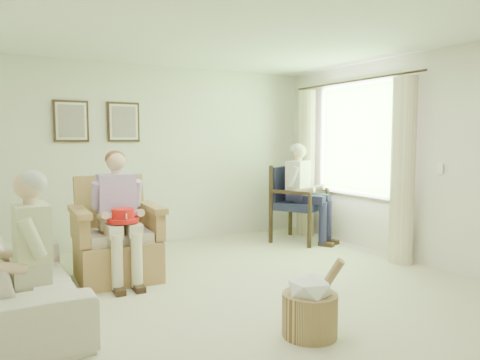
{
  "coord_description": "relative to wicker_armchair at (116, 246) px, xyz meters",
  "views": [
    {
      "loc": [
        -2.23,
        -3.83,
        1.56
      ],
      "look_at": [
        0.52,
        1.1,
        1.05
      ],
      "focal_mm": 35.0,
      "sensor_mm": 36.0,
      "label": 1
    }
  ],
  "objects": [
    {
      "name": "person_wicker",
      "position": [
        -0.0,
        -0.15,
        0.47
      ],
      "size": [
        0.4,
        0.63,
        1.39
      ],
      "rotation": [
        0.0,
        0.0,
        -0.04
      ],
      "color": "beige",
      "rests_on": "ground"
    },
    {
      "name": "window",
      "position": [
        3.41,
        -0.1,
        1.23
      ],
      "size": [
        0.13,
        2.5,
        1.63
      ],
      "color": "#2D6B23",
      "rests_on": "right_wall"
    },
    {
      "name": "right_wall",
      "position": [
        3.45,
        -1.3,
        0.94
      ],
      "size": [
        0.04,
        5.5,
        2.6
      ],
      "primitive_type": "cube",
      "color": "silver",
      "rests_on": "ground"
    },
    {
      "name": "floor",
      "position": [
        0.95,
        -1.3,
        -0.36
      ],
      "size": [
        5.5,
        5.5,
        0.0
      ],
      "primitive_type": "plane",
      "color": "beige",
      "rests_on": "ground"
    },
    {
      "name": "red_hat",
      "position": [
        -0.01,
        -0.35,
        0.38
      ],
      "size": [
        0.32,
        0.32,
        0.14
      ],
      "color": "red",
      "rests_on": "person_wicker"
    },
    {
      "name": "hatbox",
      "position": [
        0.94,
        -2.28,
        -0.11
      ],
      "size": [
        0.51,
        0.51,
        0.64
      ],
      "color": "tan",
      "rests_on": "ground"
    },
    {
      "name": "framed_print_right",
      "position": [
        0.5,
        1.41,
        1.42
      ],
      "size": [
        0.45,
        0.05,
        0.55
      ],
      "color": "#382114",
      "rests_on": "back_wall"
    },
    {
      "name": "person_dark",
      "position": [
        2.9,
        0.45,
        0.51
      ],
      "size": [
        0.4,
        0.63,
        1.45
      ],
      "rotation": [
        0.0,
        0.0,
        0.5
      ],
      "color": "#1D1B3D",
      "rests_on": "ground"
    },
    {
      "name": "sofa",
      "position": [
        -1.0,
        -0.73,
        -0.04
      ],
      "size": [
        2.17,
        0.85,
        0.63
      ],
      "primitive_type": "imported",
      "rotation": [
        0.0,
        0.0,
        1.57
      ],
      "color": "beige",
      "rests_on": "ground"
    },
    {
      "name": "wood_armchair",
      "position": [
        2.9,
        0.63,
        0.25
      ],
      "size": [
        0.73,
        0.68,
        1.12
      ],
      "rotation": [
        0.0,
        0.0,
        0.5
      ],
      "color": "black",
      "rests_on": "ground"
    },
    {
      "name": "framed_print_left",
      "position": [
        -0.2,
        1.41,
        1.42
      ],
      "size": [
        0.45,
        0.05,
        0.55
      ],
      "color": "#382114",
      "rests_on": "back_wall"
    },
    {
      "name": "curtain_right",
      "position": [
        3.28,
        0.88,
        0.79
      ],
      "size": [
        0.34,
        0.34,
        2.3
      ],
      "primitive_type": "cylinder",
      "color": "beige",
      "rests_on": "ground"
    },
    {
      "name": "ceiling",
      "position": [
        0.95,
        -1.3,
        2.24
      ],
      "size": [
        5.0,
        5.5,
        0.02
      ],
      "primitive_type": "cube",
      "color": "white",
      "rests_on": "back_wall"
    },
    {
      "name": "curtain_left",
      "position": [
        3.28,
        -1.08,
        0.79
      ],
      "size": [
        0.34,
        0.34,
        2.3
      ],
      "primitive_type": "cylinder",
      "color": "beige",
      "rests_on": "ground"
    },
    {
      "name": "person_sofa",
      "position": [
        -1.0,
        -1.32,
        0.38
      ],
      "size": [
        0.42,
        0.62,
        1.28
      ],
      "rotation": [
        0.0,
        0.0,
        -1.54
      ],
      "color": "#BEB399",
      "rests_on": "ground"
    },
    {
      "name": "back_wall",
      "position": [
        0.95,
        1.45,
        0.94
      ],
      "size": [
        5.0,
        0.04,
        2.6
      ],
      "primitive_type": "cube",
      "color": "silver",
      "rests_on": "ground"
    },
    {
      "name": "wicker_armchair",
      "position": [
        0.0,
        0.0,
        0.0
      ],
      "size": [
        0.88,
        0.88,
        1.13
      ],
      "rotation": [
        0.0,
        0.0,
        -0.04
      ],
      "color": "#A2864C",
      "rests_on": "ground"
    }
  ]
}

